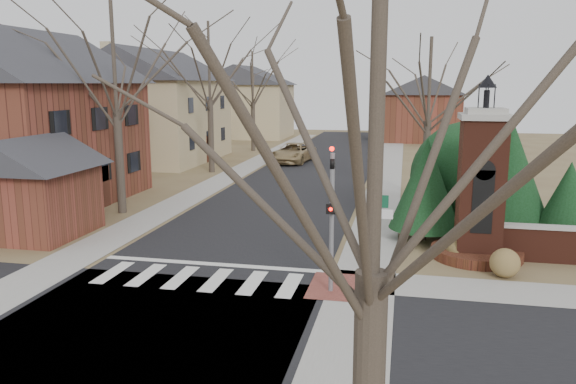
% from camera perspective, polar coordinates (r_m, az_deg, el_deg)
% --- Properties ---
extents(ground, '(120.00, 120.00, 0.00)m').
position_cam_1_polar(ground, '(17.74, -10.02, -9.56)').
color(ground, brown).
rests_on(ground, ground).
extents(main_street, '(8.00, 70.00, 0.01)m').
position_cam_1_polar(main_street, '(38.41, 2.16, 1.73)').
color(main_street, black).
rests_on(main_street, ground).
extents(cross_street, '(120.00, 8.00, 0.01)m').
position_cam_1_polar(cross_street, '(15.21, -14.30, -13.31)').
color(cross_street, black).
rests_on(cross_street, ground).
extents(crosswalk_zone, '(8.00, 2.20, 0.02)m').
position_cam_1_polar(crosswalk_zone, '(18.44, -9.09, -8.70)').
color(crosswalk_zone, silver).
rests_on(crosswalk_zone, ground).
extents(stop_bar, '(8.00, 0.35, 0.02)m').
position_cam_1_polar(stop_bar, '(19.77, -7.54, -7.29)').
color(stop_bar, silver).
rests_on(stop_bar, ground).
extents(sidewalk_right_main, '(2.00, 60.00, 0.02)m').
position_cam_1_polar(sidewalk_right_main, '(37.91, 9.94, 1.46)').
color(sidewalk_right_main, gray).
rests_on(sidewalk_right_main, ground).
extents(sidewalk_left, '(2.00, 60.00, 0.02)m').
position_cam_1_polar(sidewalk_left, '(39.60, -5.28, 1.98)').
color(sidewalk_left, gray).
rests_on(sidewalk_left, ground).
extents(curb_apron, '(2.40, 2.40, 0.02)m').
position_cam_1_polar(curb_apron, '(17.57, 6.16, -9.62)').
color(curb_apron, brown).
rests_on(curb_apron, ground).
extents(traffic_signal_pole, '(0.28, 0.41, 4.50)m').
position_cam_1_polar(traffic_signal_pole, '(16.48, 4.47, -1.63)').
color(traffic_signal_pole, slate).
rests_on(traffic_signal_pole, ground).
extents(sign_post, '(0.90, 0.07, 2.75)m').
position_cam_1_polar(sign_post, '(17.89, 9.14, -2.82)').
color(sign_post, slate).
rests_on(sign_post, ground).
extents(brick_gate_monument, '(3.20, 3.20, 6.47)m').
position_cam_1_polar(brick_gate_monument, '(20.94, 18.91, -0.66)').
color(brick_gate_monument, '#4E2217').
rests_on(brick_gate_monument, ground).
extents(house_brick_left, '(9.80, 11.80, 9.42)m').
position_cam_1_polar(house_brick_left, '(31.93, -25.69, 7.19)').
color(house_brick_left, brown).
rests_on(house_brick_left, ground).
extents(house_stucco_left, '(9.80, 12.80, 9.28)m').
position_cam_1_polar(house_stucco_left, '(46.81, -13.44, 8.75)').
color(house_stucco_left, tan).
rests_on(house_stucco_left, ground).
extents(garage_left, '(4.80, 4.80, 4.29)m').
position_cam_1_polar(garage_left, '(25.11, -24.63, 0.95)').
color(garage_left, brown).
rests_on(garage_left, ground).
extents(house_distant_left, '(10.80, 8.80, 8.53)m').
position_cam_1_polar(house_distant_left, '(66.00, -4.40, 9.28)').
color(house_distant_left, tan).
rests_on(house_distant_left, ground).
extents(house_distant_right, '(8.80, 8.80, 7.30)m').
position_cam_1_polar(house_distant_right, '(63.45, 13.43, 8.40)').
color(house_distant_right, brown).
rests_on(house_distant_right, ground).
extents(evergreen_near, '(2.80, 2.80, 4.10)m').
position_cam_1_polar(evergreen_near, '(22.74, 13.83, 0.84)').
color(evergreen_near, '#473D33').
rests_on(evergreen_near, ground).
extents(evergreen_mid, '(3.40, 3.40, 4.70)m').
position_cam_1_polar(evergreen_mid, '(24.22, 21.60, 1.71)').
color(evergreen_mid, '#473D33').
rests_on(evergreen_mid, ground).
extents(evergreen_far, '(2.40, 2.40, 3.30)m').
position_cam_1_polar(evergreen_far, '(23.80, 26.62, -0.55)').
color(evergreen_far, '#473D33').
rests_on(evergreen_far, ground).
extents(evergreen_mass, '(4.80, 4.80, 4.80)m').
position_cam_1_polar(evergreen_mass, '(25.31, 17.74, 1.88)').
color(evergreen_mass, black).
rests_on(evergreen_mass, ground).
extents(bare_tree_0, '(8.05, 8.05, 11.15)m').
position_cam_1_polar(bare_tree_0, '(27.83, -17.34, 13.63)').
color(bare_tree_0, '#473D33').
rests_on(bare_tree_0, ground).
extents(bare_tree_1, '(8.40, 8.40, 11.64)m').
position_cam_1_polar(bare_tree_1, '(39.73, -8.04, 13.55)').
color(bare_tree_1, '#473D33').
rests_on(bare_tree_1, ground).
extents(bare_tree_2, '(7.35, 7.35, 10.19)m').
position_cam_1_polar(bare_tree_2, '(52.25, -3.63, 11.89)').
color(bare_tree_2, '#473D33').
rests_on(bare_tree_2, ground).
extents(bare_tree_3, '(7.00, 7.00, 9.70)m').
position_cam_1_polar(bare_tree_3, '(31.41, 14.23, 11.59)').
color(bare_tree_3, '#473D33').
rests_on(bare_tree_3, ground).
extents(bare_tree_4, '(6.65, 6.65, 9.21)m').
position_cam_1_polar(bare_tree_4, '(6.40, 9.15, 12.45)').
color(bare_tree_4, '#473D33').
rests_on(bare_tree_4, ground).
extents(pickup_truck, '(3.17, 5.76, 1.53)m').
position_cam_1_polar(pickup_truck, '(44.54, 0.52, 4.00)').
color(pickup_truck, '#9C8255').
rests_on(pickup_truck, ground).
extents(distant_car, '(2.14, 4.78, 1.52)m').
position_cam_1_polar(distant_car, '(63.60, 9.11, 5.96)').
color(distant_car, '#2D2E34').
rests_on(distant_car, ground).
extents(dry_shrub_left, '(0.72, 0.72, 0.72)m').
position_cam_1_polar(dry_shrub_left, '(20.91, 16.72, -5.65)').
color(dry_shrub_left, brown).
rests_on(dry_shrub_left, ground).
extents(dry_shrub_right, '(0.96, 0.96, 0.96)m').
position_cam_1_polar(dry_shrub_right, '(19.53, 21.17, -6.74)').
color(dry_shrub_right, brown).
rests_on(dry_shrub_right, ground).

